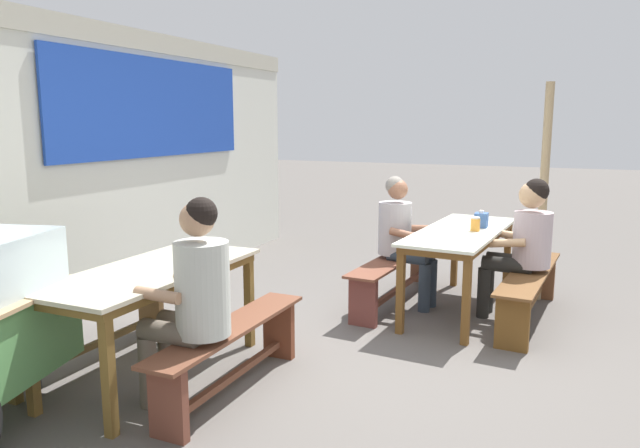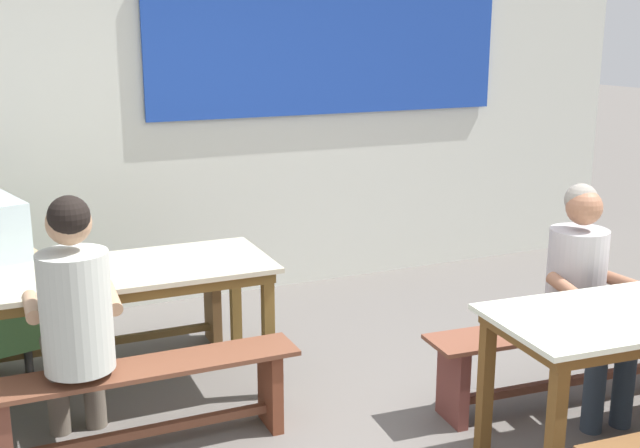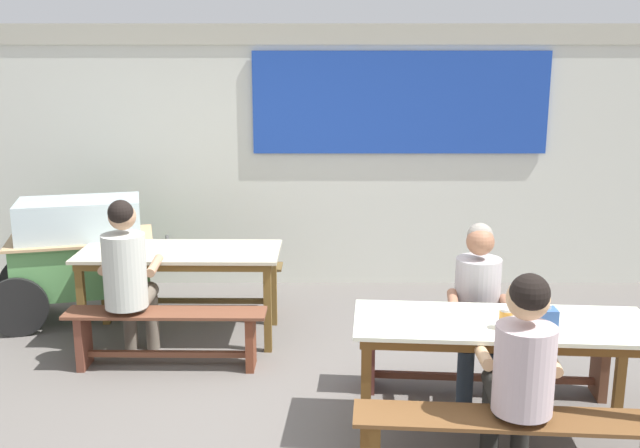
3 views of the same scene
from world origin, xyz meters
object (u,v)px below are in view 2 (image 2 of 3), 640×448
person_right_near_table (584,286)px  person_left_back_turned (75,313)px  bench_near_back (581,347)px  bench_far_front (146,396)px  dining_table_far (119,282)px  bench_far_back (106,314)px

person_right_near_table → person_left_back_turned: 2.61m
bench_near_back → person_left_back_turned: size_ratio=1.41×
person_right_near_table → bench_near_back: bearing=41.0°
bench_far_front → person_left_back_turned: size_ratio=1.16×
bench_far_front → person_right_near_table: bearing=-12.2°
bench_near_back → person_left_back_turned: bearing=169.4°
dining_table_far → bench_far_front: 0.73m
dining_table_far → person_left_back_turned: bearing=-118.7°
bench_far_back → person_left_back_turned: (-0.31, -1.16, 0.45)m
bench_far_back → person_left_back_turned: size_ratio=1.23×
bench_far_front → person_right_near_table: size_ratio=1.24×
person_left_back_turned → person_right_near_table: bearing=-12.4°
person_right_near_table → bench_far_back: bearing=142.5°
bench_far_back → bench_far_front: size_ratio=1.06×
person_right_near_table → person_left_back_turned: bearing=167.6°
bench_near_back → bench_far_back: bearing=144.6°
person_left_back_turned → dining_table_far: bearing=61.3°
dining_table_far → bench_near_back: 2.57m
dining_table_far → bench_far_back: size_ratio=1.03×
bench_near_back → person_left_back_turned: person_left_back_turned is taller
dining_table_far → bench_far_back: dining_table_far is taller
dining_table_far → person_right_near_table: bearing=-26.2°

